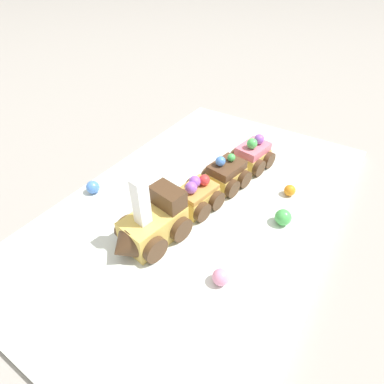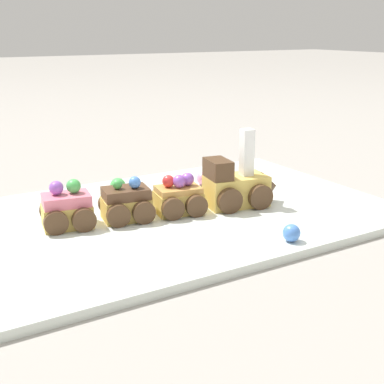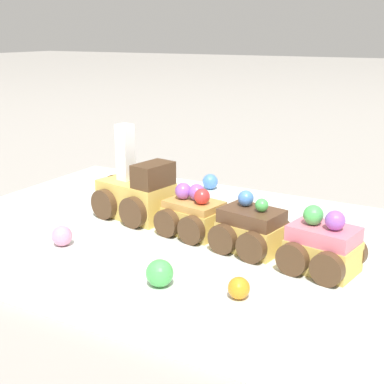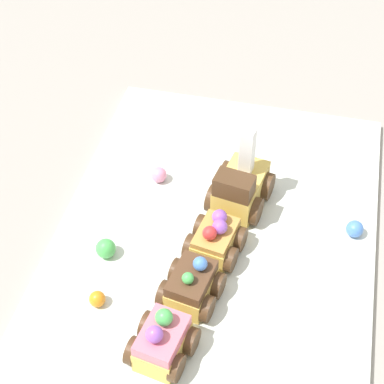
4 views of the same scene
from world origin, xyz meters
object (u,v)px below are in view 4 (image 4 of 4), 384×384
object	(u,v)px
gumball_blue	(355,229)
cake_car_caramel	(215,240)
gumball_green	(106,248)
cake_car_chocolate	(192,286)
cake_car_strawberry	(162,342)
gumball_orange	(97,299)
cake_train_locomotive	(242,184)
gumball_pink	(159,175)

from	to	relation	value
gumball_blue	cake_car_caramel	bearing A→B (deg)	111.56
cake_car_caramel	gumball_green	bearing A→B (deg)	115.54
cake_car_chocolate	cake_car_strawberry	distance (m)	0.09
cake_car_caramel	gumball_orange	size ratio (longest dim) A/B	3.92
gumball_blue	cake_train_locomotive	bearing A→B (deg)	78.85
gumball_orange	gumball_blue	size ratio (longest dim) A/B	0.87
cake_car_strawberry	gumball_green	xyz separation A→B (m)	(0.12, 0.11, -0.01)
gumball_green	gumball_blue	distance (m)	0.33
gumball_orange	gumball_blue	distance (m)	0.35
cake_train_locomotive	cake_car_chocolate	size ratio (longest dim) A/B	1.57
gumball_green	cake_car_chocolate	bearing A→B (deg)	-107.96
cake_car_chocolate	gumball_blue	size ratio (longest dim) A/B	3.40
gumball_orange	gumball_blue	xyz separation A→B (m)	(0.19, -0.30, 0.00)
cake_train_locomotive	gumball_orange	xyz separation A→B (m)	(-0.22, 0.14, -0.02)
cake_train_locomotive	gumball_orange	world-z (taller)	cake_train_locomotive
cake_car_strawberry	gumball_pink	size ratio (longest dim) A/B	3.46
cake_train_locomotive	gumball_blue	bearing A→B (deg)	-91.56
cake_car_caramel	cake_car_strawberry	distance (m)	0.17
cake_car_caramel	cake_car_strawberry	xyz separation A→B (m)	(-0.16, 0.03, 0.00)
cake_car_caramel	gumball_orange	world-z (taller)	cake_car_caramel
cake_car_chocolate	gumball_pink	distance (m)	0.21
cake_car_strawberry	gumball_green	bearing A→B (deg)	51.07
cake_train_locomotive	cake_car_strawberry	distance (m)	0.27
gumball_blue	gumball_pink	size ratio (longest dim) A/B	1.02
gumball_green	gumball_orange	bearing A→B (deg)	-169.49
cake_car_chocolate	cake_car_strawberry	size ratio (longest dim) A/B	1.00
cake_car_caramel	cake_car_chocolate	world-z (taller)	cake_car_chocolate
cake_car_chocolate	cake_car_caramel	bearing A→B (deg)	0.04
gumball_green	gumball_orange	distance (m)	0.08
cake_car_chocolate	gumball_green	xyz separation A→B (m)	(0.04, 0.12, -0.01)
cake_car_caramel	gumball_pink	bearing A→B (deg)	53.47
gumball_blue	gumball_pink	world-z (taller)	same
cake_car_strawberry	gumball_orange	bearing A→B (deg)	72.78
cake_train_locomotive	gumball_pink	xyz separation A→B (m)	(0.01, 0.12, -0.02)
cake_car_chocolate	gumball_pink	xyz separation A→B (m)	(0.19, 0.09, -0.01)
cake_car_strawberry	gumball_orange	xyz separation A→B (m)	(0.05, 0.10, -0.01)
gumball_pink	gumball_green	bearing A→B (deg)	168.44
cake_car_chocolate	gumball_pink	world-z (taller)	cake_car_chocolate
cake_train_locomotive	cake_car_strawberry	size ratio (longest dim) A/B	1.57
cake_car_chocolate	gumball_blue	xyz separation A→B (m)	(0.15, -0.19, -0.01)
cake_train_locomotive	cake_car_strawberry	world-z (taller)	cake_train_locomotive
cake_car_caramel	gumball_pink	size ratio (longest dim) A/B	3.46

